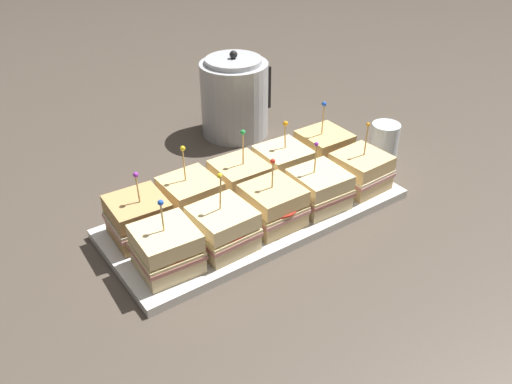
{
  "coord_description": "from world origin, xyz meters",
  "views": [
    {
      "loc": [
        -0.54,
        -0.75,
        0.66
      ],
      "look_at": [
        0.0,
        0.0,
        0.06
      ],
      "focal_mm": 38.0,
      "sensor_mm": 36.0,
      "label": 1
    }
  ],
  "objects_px": {
    "sandwich_front_left": "(223,228)",
    "sandwich_front_far_right": "(361,171)",
    "sandwich_front_center": "(273,206)",
    "sandwich_back_left": "(191,198)",
    "sandwich_back_right": "(283,164)",
    "drinking_glass": "(384,140)",
    "serving_platter": "(256,213)",
    "sandwich_front_far_left": "(167,249)",
    "sandwich_back_center": "(241,180)",
    "kettle_steel": "(235,97)",
    "sandwich_back_far_left": "(139,218)",
    "sandwich_back_far_right": "(324,149)",
    "sandwich_front_right": "(319,189)"
  },
  "relations": [
    {
      "from": "sandwich_front_center",
      "to": "drinking_glass",
      "type": "height_order",
      "value": "sandwich_front_center"
    },
    {
      "from": "sandwich_front_center",
      "to": "kettle_steel",
      "type": "relative_size",
      "value": 0.64
    },
    {
      "from": "serving_platter",
      "to": "sandwich_back_center",
      "type": "distance_m",
      "value": 0.08
    },
    {
      "from": "sandwich_back_far_right",
      "to": "drinking_glass",
      "type": "bearing_deg",
      "value": -9.78
    },
    {
      "from": "sandwich_back_right",
      "to": "drinking_glass",
      "type": "distance_m",
      "value": 0.29
    },
    {
      "from": "sandwich_front_left",
      "to": "sandwich_back_center",
      "type": "relative_size",
      "value": 0.99
    },
    {
      "from": "sandwich_front_center",
      "to": "sandwich_back_center",
      "type": "xyz_separation_m",
      "value": [
        0.0,
        0.11,
        0.0
      ]
    },
    {
      "from": "sandwich_back_right",
      "to": "drinking_glass",
      "type": "xyz_separation_m",
      "value": [
        0.29,
        -0.03,
        -0.01
      ]
    },
    {
      "from": "sandwich_back_far_left",
      "to": "sandwich_back_far_right",
      "type": "xyz_separation_m",
      "value": [
        0.47,
        0.0,
        0.0
      ]
    },
    {
      "from": "sandwich_front_far_left",
      "to": "sandwich_back_right",
      "type": "height_order",
      "value": "sandwich_front_far_left"
    },
    {
      "from": "serving_platter",
      "to": "sandwich_back_center",
      "type": "xyz_separation_m",
      "value": [
        0.0,
        0.06,
        0.05
      ]
    },
    {
      "from": "sandwich_front_center",
      "to": "kettle_steel",
      "type": "height_order",
      "value": "kettle_steel"
    },
    {
      "from": "sandwich_front_far_left",
      "to": "sandwich_front_right",
      "type": "height_order",
      "value": "sandwich_front_right"
    },
    {
      "from": "sandwich_front_far_left",
      "to": "sandwich_front_far_right",
      "type": "height_order",
      "value": "sandwich_front_far_right"
    },
    {
      "from": "kettle_steel",
      "to": "sandwich_front_left",
      "type": "bearing_deg",
      "value": -126.04
    },
    {
      "from": "sandwich_front_center",
      "to": "sandwich_back_far_right",
      "type": "relative_size",
      "value": 0.9
    },
    {
      "from": "kettle_steel",
      "to": "serving_platter",
      "type": "bearing_deg",
      "value": -117.39
    },
    {
      "from": "sandwich_front_far_left",
      "to": "sandwich_back_left",
      "type": "relative_size",
      "value": 0.92
    },
    {
      "from": "sandwich_front_far_left",
      "to": "sandwich_front_far_right",
      "type": "relative_size",
      "value": 0.94
    },
    {
      "from": "sandwich_back_center",
      "to": "sandwich_back_left",
      "type": "bearing_deg",
      "value": 178.43
    },
    {
      "from": "sandwich_front_far_left",
      "to": "sandwich_front_right",
      "type": "distance_m",
      "value": 0.35
    },
    {
      "from": "serving_platter",
      "to": "sandwich_front_center",
      "type": "distance_m",
      "value": 0.08
    },
    {
      "from": "serving_platter",
      "to": "sandwich_front_right",
      "type": "xyz_separation_m",
      "value": [
        0.12,
        -0.06,
        0.05
      ]
    },
    {
      "from": "sandwich_back_far_left",
      "to": "sandwich_back_far_right",
      "type": "bearing_deg",
      "value": 0.43
    },
    {
      "from": "sandwich_front_right",
      "to": "sandwich_back_far_left",
      "type": "distance_m",
      "value": 0.37
    },
    {
      "from": "sandwich_front_far_right",
      "to": "sandwich_back_left",
      "type": "xyz_separation_m",
      "value": [
        -0.36,
        0.12,
        0.0
      ]
    },
    {
      "from": "sandwich_front_left",
      "to": "sandwich_front_far_right",
      "type": "relative_size",
      "value": 1.03
    },
    {
      "from": "sandwich_back_far_left",
      "to": "sandwich_back_right",
      "type": "distance_m",
      "value": 0.35
    },
    {
      "from": "sandwich_front_center",
      "to": "sandwich_back_left",
      "type": "relative_size",
      "value": 0.92
    },
    {
      "from": "sandwich_front_far_left",
      "to": "sandwich_front_center",
      "type": "bearing_deg",
      "value": 0.04
    },
    {
      "from": "sandwich_back_right",
      "to": "sandwich_back_left",
      "type": "bearing_deg",
      "value": -179.54
    },
    {
      "from": "sandwich_front_left",
      "to": "sandwich_back_center",
      "type": "bearing_deg",
      "value": 44.69
    },
    {
      "from": "sandwich_front_far_right",
      "to": "sandwich_front_right",
      "type": "bearing_deg",
      "value": -178.88
    },
    {
      "from": "sandwich_front_far_right",
      "to": "kettle_steel",
      "type": "xyz_separation_m",
      "value": [
        -0.06,
        0.41,
        0.04
      ]
    },
    {
      "from": "sandwich_back_center",
      "to": "kettle_steel",
      "type": "xyz_separation_m",
      "value": [
        0.18,
        0.3,
        0.04
      ]
    },
    {
      "from": "sandwich_front_far_left",
      "to": "serving_platter",
      "type": "bearing_deg",
      "value": 13.88
    },
    {
      "from": "sandwich_back_left",
      "to": "kettle_steel",
      "type": "relative_size",
      "value": 0.7
    },
    {
      "from": "sandwich_front_far_left",
      "to": "sandwich_front_left",
      "type": "height_order",
      "value": "sandwich_front_left"
    },
    {
      "from": "sandwich_front_center",
      "to": "sandwich_back_right",
      "type": "xyz_separation_m",
      "value": [
        0.12,
        0.12,
        -0.0
      ]
    },
    {
      "from": "serving_platter",
      "to": "sandwich_front_far_left",
      "type": "relative_size",
      "value": 4.34
    },
    {
      "from": "drinking_glass",
      "to": "kettle_steel",
      "type": "bearing_deg",
      "value": 125.24
    },
    {
      "from": "sandwich_front_far_right",
      "to": "sandwich_back_far_right",
      "type": "xyz_separation_m",
      "value": [
        -0.0,
        0.12,
        0.0
      ]
    },
    {
      "from": "sandwich_back_far_left",
      "to": "sandwich_front_far_right",
      "type": "bearing_deg",
      "value": -13.78
    },
    {
      "from": "sandwich_back_left",
      "to": "drinking_glass",
      "type": "relative_size",
      "value": 1.83
    },
    {
      "from": "sandwich_front_right",
      "to": "sandwich_back_far_left",
      "type": "height_order",
      "value": "sandwich_front_right"
    },
    {
      "from": "serving_platter",
      "to": "sandwich_front_center",
      "type": "xyz_separation_m",
      "value": [
        0.0,
        -0.06,
        0.05
      ]
    },
    {
      "from": "sandwich_back_far_left",
      "to": "sandwich_back_left",
      "type": "bearing_deg",
      "value": 1.76
    },
    {
      "from": "sandwich_back_left",
      "to": "sandwich_back_far_right",
      "type": "height_order",
      "value": "sandwich_back_far_right"
    },
    {
      "from": "sandwich_back_center",
      "to": "kettle_steel",
      "type": "bearing_deg",
      "value": 58.54
    },
    {
      "from": "sandwich_front_left",
      "to": "kettle_steel",
      "type": "relative_size",
      "value": 0.7
    }
  ]
}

